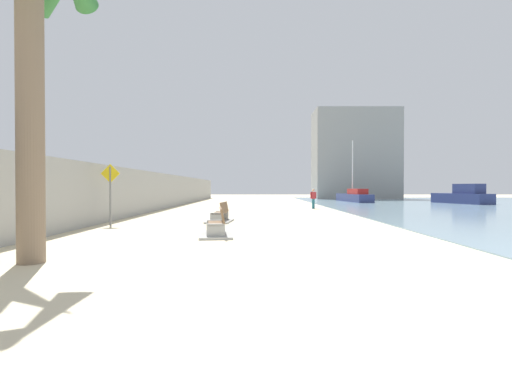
% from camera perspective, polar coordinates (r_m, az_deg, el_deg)
% --- Properties ---
extents(ground_plane, '(120.00, 120.00, 0.00)m').
position_cam_1_polar(ground_plane, '(26.88, -0.19, -2.88)').
color(ground_plane, beige).
extents(seawall, '(0.80, 64.00, 2.77)m').
position_cam_1_polar(seawall, '(27.87, -15.80, 0.06)').
color(seawall, '#9E9E99').
rests_on(seawall, ground).
extents(palm_tree, '(2.94, 2.91, 7.40)m').
position_cam_1_polar(palm_tree, '(10.34, -31.57, 20.18)').
color(palm_tree, '#7A6651').
rests_on(palm_tree, ground).
extents(bench_near, '(1.34, 2.22, 0.98)m').
position_cam_1_polar(bench_near, '(13.08, -6.17, -5.68)').
color(bench_near, '#9E9E99').
rests_on(bench_near, ground).
extents(bench_far, '(1.30, 2.20, 0.98)m').
position_cam_1_polar(bench_far, '(18.27, -5.58, -3.86)').
color(bench_far, '#9E9E99').
rests_on(bench_far, ground).
extents(person_walking, '(0.49, 0.29, 1.58)m').
position_cam_1_polar(person_walking, '(29.80, 8.65, -0.80)').
color(person_walking, teal).
rests_on(person_walking, ground).
extents(boat_outer, '(2.43, 8.03, 7.11)m').
position_cam_1_polar(boat_outer, '(44.43, 14.67, -0.66)').
color(boat_outer, navy).
rests_on(boat_outer, water_bay).
extents(boat_distant, '(3.64, 6.62, 2.00)m').
position_cam_1_polar(boat_distant, '(43.44, 28.93, -0.57)').
color(boat_distant, navy).
rests_on(boat_distant, water_bay).
extents(pedestrian_sign, '(0.85, 0.08, 2.73)m').
position_cam_1_polar(pedestrian_sign, '(17.83, -21.44, 0.69)').
color(pedestrian_sign, slate).
rests_on(pedestrian_sign, ground).
extents(harbor_building, '(12.00, 6.00, 12.93)m').
position_cam_1_polar(harbor_building, '(56.93, 14.78, 5.51)').
color(harbor_building, gray).
rests_on(harbor_building, ground).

